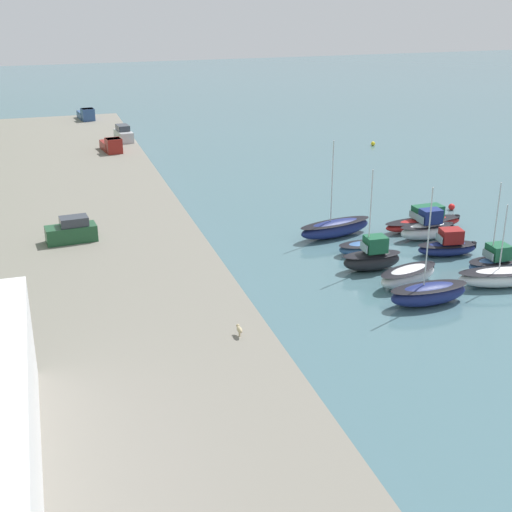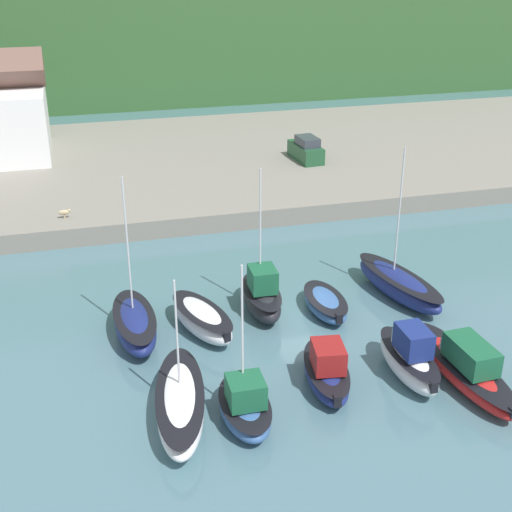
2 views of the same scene
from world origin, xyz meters
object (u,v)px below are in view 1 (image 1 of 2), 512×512
(parked_car_1, at_px, (72,231))
(moored_boat_1, at_px, (408,276))
(moored_boat_7, at_px, (448,246))
(moored_boat_8, at_px, (428,228))
(moored_boat_6, at_px, (495,262))
(pickup_truck_1, at_px, (86,114))
(dog_on_quay, at_px, (239,329))
(moored_boat_0, at_px, (428,293))
(moored_boat_3, at_px, (364,248))
(moored_boat_2, at_px, (372,257))
(moored_boat_4, at_px, (335,228))
(moored_boat_5, at_px, (505,277))
(pickup_truck_0, at_px, (112,145))
(moored_boat_9, at_px, (424,221))
(parked_car_0, at_px, (124,134))
(mooring_buoy_1, at_px, (373,144))
(mooring_buoy_0, at_px, (452,207))

(parked_car_1, bearing_deg, moored_boat_1, -125.02)
(moored_boat_7, height_order, moored_boat_8, moored_boat_8)
(moored_boat_6, distance_m, pickup_truck_1, 75.45)
(dog_on_quay, bearing_deg, moored_boat_0, 11.59)
(moored_boat_3, relative_size, moored_boat_8, 0.86)
(moored_boat_6, bearing_deg, pickup_truck_1, 21.20)
(moored_boat_1, xyz_separation_m, moored_boat_2, (3.68, 1.29, 0.28))
(moored_boat_4, height_order, moored_boat_6, moored_boat_4)
(moored_boat_3, relative_size, moored_boat_5, 0.58)
(moored_boat_5, relative_size, moored_boat_7, 1.44)
(moored_boat_7, height_order, pickup_truck_1, pickup_truck_1)
(moored_boat_3, xyz_separation_m, pickup_truck_0, (39.97, 16.87, 1.61))
(moored_boat_3, relative_size, moored_boat_6, 0.61)
(moored_boat_9, relative_size, parked_car_1, 1.90)
(parked_car_0, distance_m, dog_on_quay, 60.03)
(moored_boat_7, xyz_separation_m, parked_car_1, (9.23, 30.75, 1.45))
(moored_boat_4, xyz_separation_m, dog_on_quay, (-18.77, 14.53, 0.98))
(pickup_truck_1, relative_size, mooring_buoy_1, 8.12)
(moored_boat_6, height_order, parked_car_0, moored_boat_6)
(moored_boat_3, height_order, dog_on_quay, dog_on_quay)
(moored_boat_3, height_order, moored_boat_6, moored_boat_6)
(moored_boat_3, xyz_separation_m, moored_boat_7, (-2.40, -6.75, 0.26))
(moored_boat_1, height_order, parked_car_0, parked_car_0)
(moored_boat_7, bearing_deg, moored_boat_1, 135.14)
(moored_boat_5, height_order, moored_boat_9, moored_boat_5)
(moored_boat_8, xyz_separation_m, dog_on_quay, (-15.66, 22.29, 0.78))
(dog_on_quay, bearing_deg, moored_boat_3, 42.33)
(moored_boat_5, height_order, parked_car_0, moored_boat_5)
(moored_boat_2, distance_m, mooring_buoy_0, 19.43)
(moored_boat_2, relative_size, moored_boat_5, 1.07)
(moored_boat_6, bearing_deg, moored_boat_4, 38.49)
(moored_boat_5, relative_size, parked_car_0, 1.80)
(moored_boat_4, xyz_separation_m, pickup_truck_0, (35.16, 16.24, 1.34))
(moored_boat_2, xyz_separation_m, moored_boat_5, (-6.03, -8.37, -0.29))
(moored_boat_9, relative_size, pickup_truck_1, 1.67)
(mooring_buoy_0, bearing_deg, moored_boat_3, 122.06)
(moored_boat_9, height_order, parked_car_0, parked_car_0)
(moored_boat_9, height_order, parked_car_1, parked_car_1)
(pickup_truck_0, bearing_deg, moored_boat_6, 110.82)
(moored_boat_6, relative_size, pickup_truck_0, 1.52)
(moored_boat_1, height_order, moored_boat_8, moored_boat_8)
(parked_car_0, xyz_separation_m, mooring_buoy_1, (-7.27, -34.32, -1.99))
(moored_boat_4, bearing_deg, pickup_truck_0, 12.51)
(moored_boat_8, distance_m, mooring_buoy_1, 39.18)
(moored_boat_1, distance_m, parked_car_1, 28.15)
(moored_boat_0, height_order, moored_boat_8, moored_boat_0)
(moored_boat_8, xyz_separation_m, parked_car_0, (44.36, 21.71, 1.24))
(parked_car_0, xyz_separation_m, dog_on_quay, (-60.02, 0.58, -0.46))
(moored_boat_9, bearing_deg, moored_boat_1, 142.26)
(moored_boat_3, height_order, mooring_buoy_0, moored_boat_3)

